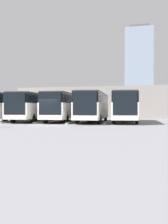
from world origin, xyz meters
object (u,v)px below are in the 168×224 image
bus_1 (93,106)px  bus_4 (9,106)px  bus_0 (126,106)px  bus_2 (64,106)px  bus_3 (34,106)px

bus_1 → bus_4: size_ratio=1.00×
bus_0 → bus_2: same height
bus_4 → bus_0: bearing=175.2°
bus_2 → bus_3: 3.69m
bus_1 → bus_3: size_ratio=1.00×
bus_0 → bus_2: 7.35m
bus_2 → bus_4: bearing=-6.7°
bus_1 → bus_2: size_ratio=1.00×
bus_0 → bus_4: same height
bus_4 → bus_3: bearing=166.2°
bus_1 → bus_4: same height
bus_3 → bus_4: same height
bus_0 → bus_3: (11.02, 0.62, 0.00)m
bus_3 → bus_4: (3.67, -0.56, 0.00)m
bus_2 → bus_0: bearing=177.1°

